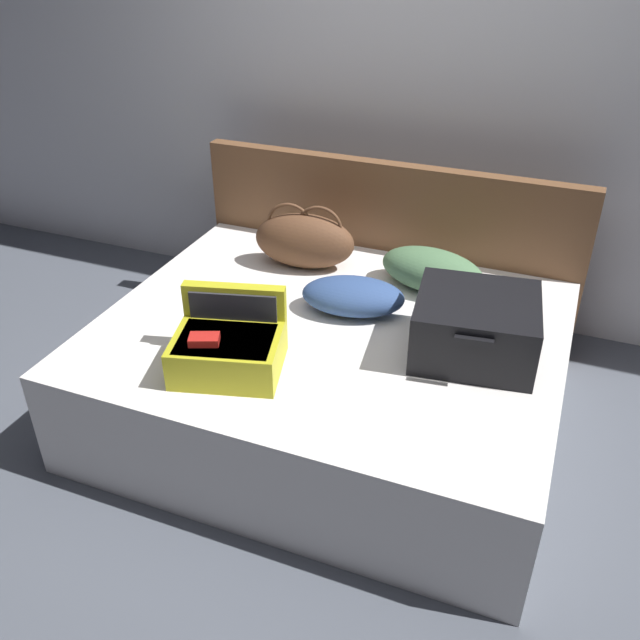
# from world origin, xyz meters

# --- Properties ---
(ground_plane) EXTENTS (12.00, 12.00, 0.00)m
(ground_plane) POSITION_xyz_m (0.00, 0.00, 0.00)
(ground_plane) COLOR #4C515B
(back_wall) EXTENTS (8.00, 0.10, 2.60)m
(back_wall) POSITION_xyz_m (0.00, 1.65, 1.30)
(back_wall) COLOR silver
(back_wall) RESTS_ON ground
(bed) EXTENTS (2.02, 1.63, 0.51)m
(bed) POSITION_xyz_m (0.00, 0.40, 0.25)
(bed) COLOR silver
(bed) RESTS_ON ground
(headboard) EXTENTS (2.06, 0.08, 0.98)m
(headboard) POSITION_xyz_m (0.00, 1.26, 0.49)
(headboard) COLOR brown
(headboard) RESTS_ON ground
(hard_case_large) EXTENTS (0.54, 0.52, 0.26)m
(hard_case_large) POSITION_xyz_m (0.63, 0.42, 0.64)
(hard_case_large) COLOR black
(hard_case_large) RESTS_ON bed
(hard_case_medium) EXTENTS (0.50, 0.45, 0.30)m
(hard_case_medium) POSITION_xyz_m (-0.26, -0.05, 0.61)
(hard_case_medium) COLOR gold
(hard_case_medium) RESTS_ON bed
(duffel_bag) EXTENTS (0.54, 0.30, 0.34)m
(duffel_bag) POSITION_xyz_m (-0.33, 0.89, 0.66)
(duffel_bag) COLOR brown
(duffel_bag) RESTS_ON bed
(pillow_near_headboard) EXTENTS (0.56, 0.38, 0.19)m
(pillow_near_headboard) POSITION_xyz_m (0.33, 0.90, 0.61)
(pillow_near_headboard) COLOR #4C724C
(pillow_near_headboard) RESTS_ON bed
(pillow_center_head) EXTENTS (0.51, 0.36, 0.16)m
(pillow_center_head) POSITION_xyz_m (0.05, 0.56, 0.59)
(pillow_center_head) COLOR navy
(pillow_center_head) RESTS_ON bed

